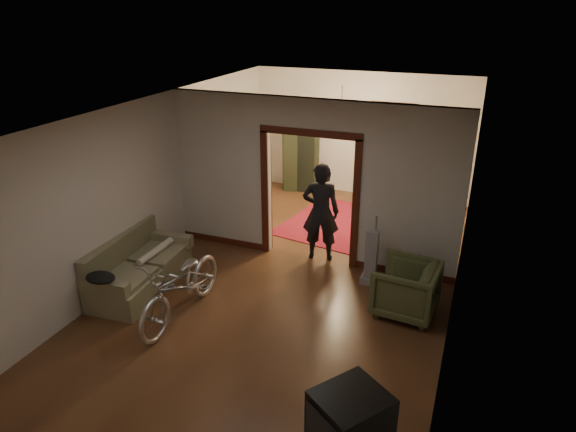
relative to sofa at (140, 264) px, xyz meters
The scene contains 23 objects.
floor 2.49m from the sofa, 29.93° to the left, with size 5.00×8.50×0.01m, color #402414.
ceiling 3.41m from the sofa, 29.93° to the left, with size 5.00×8.50×0.01m, color white.
wall_back 5.95m from the sofa, 68.79° to the left, with size 5.00×0.02×2.80m, color beige.
wall_left 1.61m from the sofa, 107.08° to the left, with size 0.02×8.50×2.80m, color beige.
wall_right 4.88m from the sofa, 14.82° to the left, with size 0.02×8.50×2.80m, color beige.
partition_wall 3.06m from the sofa, 42.89° to the left, with size 5.00×0.14×2.80m, color beige.
door_casing 2.98m from the sofa, 42.89° to the left, with size 1.74×0.20×2.32m, color #40180E.
far_window 6.23m from the sofa, 62.53° to the left, with size 0.98×0.06×1.28m, color black.
chandelier 4.70m from the sofa, 60.29° to the left, with size 0.24×0.24×0.24m, color #FFE0A5.
light_switch 3.79m from the sofa, 30.88° to the left, with size 0.08×0.01×0.12m, color silver.
sofa is the anchor object (origin of this frame).
rolled_paper 0.33m from the sofa, 71.57° to the left, with size 0.11×0.11×0.87m, color beige.
jacket 0.95m from the sofa, 86.86° to the right, with size 0.44×0.33×0.13m, color black.
bicycle 1.13m from the sofa, 22.78° to the right, with size 0.67×1.92×1.01m, color silver.
armchair 4.07m from the sofa, 11.54° to the left, with size 0.84×0.87×0.79m, color #48502D.
crt_tv 4.60m from the sofa, 30.00° to the right, with size 0.61×0.55×0.53m, color black.
vacuum 3.64m from the sofa, 23.68° to the left, with size 0.28×0.23×0.92m, color gray.
person 3.09m from the sofa, 41.05° to the left, with size 0.64×0.42×1.75m, color black.
oriental_rug 4.19m from the sofa, 59.32° to the left, with size 1.79×2.35×0.02m, color maroon.
locker 5.34m from the sofa, 81.51° to the left, with size 0.82×0.46×1.64m, color #272E1B.
globe 5.54m from the sofa, 81.51° to the left, with size 0.26×0.26×0.26m, color #1E5972.
desk 5.85m from the sofa, 54.64° to the left, with size 0.97×0.55×0.72m, color #341B11.
desk_chair 5.42m from the sofa, 60.54° to the left, with size 0.36×0.36×0.81m, color #341B11.
Camera 1 is at (2.59, -6.96, 4.23)m, focal length 32.00 mm.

